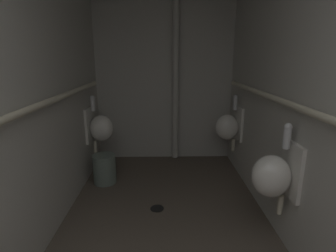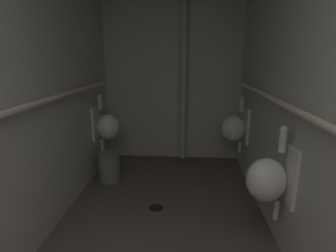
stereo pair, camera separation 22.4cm
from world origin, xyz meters
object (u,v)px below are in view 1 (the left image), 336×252
object	(u,v)px
urinal_right_mid	(274,175)
waste_bin	(105,169)
standpipe_back_wall	(176,72)
urinal_right_far	(229,126)
urinal_left_mid	(100,127)
floor_drain	(157,208)

from	to	relation	value
urinal_right_mid	waste_bin	xyz separation A→B (m)	(-1.58, 1.16, -0.45)
standpipe_back_wall	urinal_right_far	bearing A→B (deg)	-34.28
urinal_left_mid	urinal_right_mid	distance (m)	2.21
urinal_left_mid	floor_drain	bearing A→B (deg)	-49.75
floor_drain	waste_bin	size ratio (longest dim) A/B	0.39
urinal_left_mid	urinal_right_mid	size ratio (longest dim) A/B	1.00
urinal_right_far	waste_bin	size ratio (longest dim) A/B	2.09
standpipe_back_wall	urinal_left_mid	bearing A→B (deg)	-153.75
floor_drain	urinal_left_mid	bearing A→B (deg)	130.25
urinal_left_mid	urinal_right_far	distance (m)	1.68
urinal_right_mid	floor_drain	xyz separation A→B (m)	(-0.93, 0.55, -0.63)
urinal_right_mid	urinal_left_mid	bearing A→B (deg)	139.37
urinal_right_far	waste_bin	xyz separation A→B (m)	(-1.58, -0.31, -0.45)
urinal_left_mid	urinal_right_mid	world-z (taller)	same
floor_drain	waste_bin	bearing A→B (deg)	137.42
urinal_left_mid	floor_drain	size ratio (longest dim) A/B	5.39
urinal_left_mid	waste_bin	bearing A→B (deg)	-71.80
urinal_right_far	standpipe_back_wall	world-z (taller)	standpipe_back_wall
urinal_right_mid	standpipe_back_wall	size ratio (longest dim) A/B	0.30
urinal_right_mid	urinal_right_far	xyz separation A→B (m)	(0.00, 1.47, 0.00)
urinal_left_mid	urinal_right_mid	bearing A→B (deg)	-40.63
urinal_left_mid	waste_bin	distance (m)	0.54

